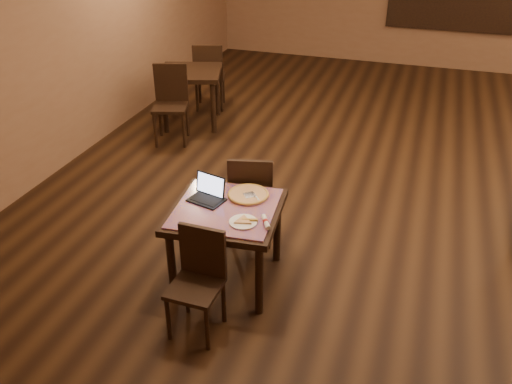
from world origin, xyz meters
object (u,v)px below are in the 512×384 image
(chair_main_far, at_px, (251,195))
(laptop, at_px, (208,193))
(other_table_b, at_px, (191,80))
(other_table_b_chair_far, at_px, (209,73))
(pizza_pan, at_px, (248,196))
(tiled_table, at_px, (226,218))
(other_table_b_chair_near, at_px, (171,99))
(chair_main_near, at_px, (199,275))

(chair_main_far, distance_m, laptop, 0.62)
(chair_main_far, relative_size, other_table_b, 0.90)
(chair_main_far, xyz_separation_m, other_table_b_chair_far, (-1.80, 3.30, 0.05))
(laptop, bearing_deg, chair_main_far, 80.99)
(chair_main_far, bearing_deg, laptop, 53.61)
(other_table_b, bearing_deg, other_table_b_chair_far, 70.25)
(pizza_pan, xyz_separation_m, other_table_b, (-1.93, 3.06, -0.09))
(tiled_table, distance_m, chair_main_far, 0.63)
(tiled_table, height_order, other_table_b_chair_near, other_table_b_chair_near)
(pizza_pan, height_order, other_table_b, other_table_b)
(pizza_pan, bearing_deg, other_table_b, 122.28)
(pizza_pan, relative_size, other_table_b, 0.33)
(other_table_b, relative_size, other_table_b_chair_far, 1.03)
(chair_main_near, height_order, other_table_b_chair_near, other_table_b_chair_near)
(other_table_b, bearing_deg, chair_main_near, -82.38)
(pizza_pan, bearing_deg, other_table_b_chair_far, 117.39)
(other_table_b_chair_near, bearing_deg, pizza_pan, -68.46)
(tiled_table, distance_m, laptop, 0.27)
(chair_main_near, height_order, laptop, laptop)
(chair_main_near, bearing_deg, other_table_b, 116.20)
(chair_main_near, bearing_deg, other_table_b_chair_near, 120.51)
(chair_main_far, relative_size, other_table_b_chair_near, 0.92)
(pizza_pan, bearing_deg, other_table_b_chair_near, 128.75)
(chair_main_near, bearing_deg, tiled_table, 91.55)
(chair_main_far, xyz_separation_m, other_table_b_chair_near, (-1.86, 2.06, 0.05))
(other_table_b_chair_near, bearing_deg, laptop, -74.82)
(tiled_table, distance_m, other_table_b_chair_near, 3.25)
(chair_main_far, xyz_separation_m, other_table_b, (-1.83, 2.68, 0.13))
(other_table_b_chair_far, bearing_deg, other_table_b_chair_near, 70.25)
(tiled_table, relative_size, chair_main_near, 1.12)
(chair_main_far, relative_size, pizza_pan, 2.75)
(other_table_b, xyz_separation_m, other_table_b_chair_far, (0.03, 0.62, -0.08))
(chair_main_near, xyz_separation_m, other_table_b_chair_near, (-1.84, 3.30, 0.09))
(tiled_table, xyz_separation_m, other_table_b, (-1.81, 3.30, 0.02))
(tiled_table, relative_size, other_table_b, 0.92)
(tiled_table, relative_size, laptop, 2.92)
(laptop, xyz_separation_m, pizza_pan, (0.32, 0.14, -0.05))
(tiled_table, bearing_deg, other_table_b_chair_near, 119.37)
(tiled_table, height_order, laptop, laptop)
(other_table_b_chair_far, bearing_deg, other_table_b, 70.25)
(chair_main_far, distance_m, other_table_b_chair_near, 2.78)
(chair_main_near, xyz_separation_m, other_table_b_chair_far, (-1.79, 4.54, 0.09))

